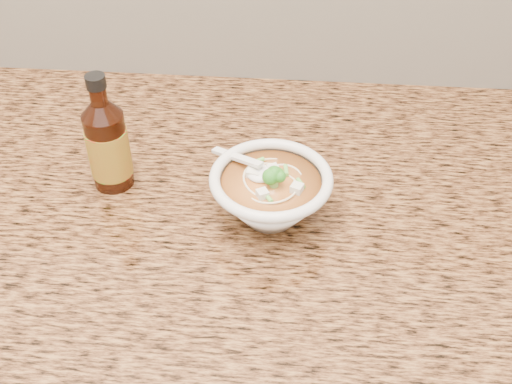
{
  "coord_description": "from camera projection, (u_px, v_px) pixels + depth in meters",
  "views": [
    {
      "loc": [
        0.24,
        0.98,
        1.52
      ],
      "look_at": [
        0.19,
        1.62,
        0.94
      ],
      "focal_mm": 45.0,
      "sensor_mm": 36.0,
      "label": 1
    }
  ],
  "objects": [
    {
      "name": "cabinet",
      "position": [
        161.0,
        365.0,
        1.25
      ],
      "size": [
        4.0,
        0.65,
        0.86
      ],
      "primitive_type": "cube",
      "color": "black",
      "rests_on": "ground"
    },
    {
      "name": "soup_bowl",
      "position": [
        271.0,
        195.0,
        0.86
      ],
      "size": [
        0.17,
        0.16,
        0.09
      ],
      "rotation": [
        0.0,
        0.0,
        0.16
      ],
      "color": "silver",
      "rests_on": "counter_slab"
    },
    {
      "name": "counter_slab",
      "position": [
        132.0,
        194.0,
        0.95
      ],
      "size": [
        4.0,
        0.68,
        0.04
      ],
      "primitive_type": "cube",
      "color": "brown",
      "rests_on": "cabinet"
    },
    {
      "name": "hot_sauce_bottle",
      "position": [
        108.0,
        145.0,
        0.9
      ],
      "size": [
        0.08,
        0.08,
        0.18
      ],
      "rotation": [
        0.0,
        0.0,
        0.38
      ],
      "color": "#361307",
      "rests_on": "counter_slab"
    }
  ]
}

